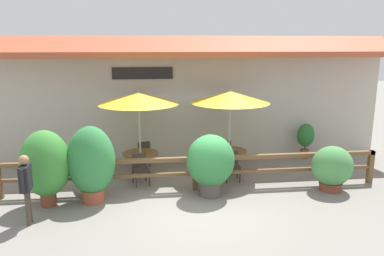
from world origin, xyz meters
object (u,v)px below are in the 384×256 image
chair_near_streetside (140,167)px  dining_table_middle (229,155)px  patio_umbrella_near (139,98)px  dining_table_near (140,157)px  chair_near_wallside (143,152)px  chair_middle_streetside (232,164)px  pedestrian (26,180)px  potted_plant_small_flowering (91,162)px  potted_plant_broad_leaf (46,165)px  potted_plant_tall_tropical (211,162)px  potted_plant_entrance_palm (332,167)px  potted_plant_corner_fern (306,137)px  patio_umbrella_middle (230,97)px

chair_near_streetside → dining_table_middle: (2.74, 0.72, 0.07)m
patio_umbrella_near → dining_table_middle: 3.30m
dining_table_near → chair_near_wallside: 0.80m
chair_middle_streetside → pedestrian: (-5.11, -2.18, 0.54)m
chair_near_wallside → pedestrian: pedestrian is taller
patio_umbrella_near → potted_plant_small_flowering: (-1.17, -1.91, -1.33)m
chair_near_streetside → potted_plant_broad_leaf: (-2.26, -1.24, 0.58)m
dining_table_near → chair_near_streetside: bearing=-89.4°
potted_plant_broad_leaf → chair_near_wallside: bearing=50.5°
potted_plant_tall_tropical → potted_plant_entrance_palm: bearing=-0.4°
chair_middle_streetside → potted_plant_entrance_palm: 2.76m
patio_umbrella_near → potted_plant_small_flowering: bearing=-121.6°
dining_table_middle → potted_plant_corner_fern: bearing=21.0°
potted_plant_corner_fern → potted_plant_entrance_palm: bearing=-99.8°
patio_umbrella_middle → potted_plant_small_flowering: bearing=-154.9°
potted_plant_broad_leaf → patio_umbrella_near: bearing=42.0°
potted_plant_broad_leaf → pedestrian: 0.99m
potted_plant_entrance_palm → potted_plant_corner_fern: size_ratio=1.00×
chair_near_streetside → potted_plant_corner_fern: 6.03m
patio_umbrella_near → pedestrian: bearing=-129.0°
chair_near_streetside → potted_plant_entrance_palm: potted_plant_entrance_palm is taller
chair_middle_streetside → patio_umbrella_middle: bearing=87.3°
potted_plant_entrance_palm → pedestrian: bearing=-171.7°
chair_near_wallside → chair_middle_streetside: 3.07m
patio_umbrella_near → potted_plant_broad_leaf: (-2.25, -2.03, -1.31)m
patio_umbrella_near → dining_table_near: (0.00, 0.00, -1.81)m
chair_near_streetside → patio_umbrella_middle: 3.41m
patio_umbrella_near → chair_near_wallside: bearing=84.6°
patio_umbrella_near → dining_table_near: bearing=0.0°
potted_plant_small_flowering → chair_near_wallside: bearing=65.2°
dining_table_near → potted_plant_tall_tropical: size_ratio=0.65×
chair_near_streetside → potted_plant_broad_leaf: 2.64m
chair_middle_streetside → dining_table_middle: bearing=87.3°
patio_umbrella_middle → pedestrian: patio_umbrella_middle is taller
potted_plant_broad_leaf → potted_plant_corner_fern: bearing=21.2°
potted_plant_corner_fern → pedestrian: bearing=-153.5°
dining_table_near → dining_table_middle: 2.75m
potted_plant_small_flowering → potted_plant_tall_tropical: 3.04m
dining_table_near → potted_plant_broad_leaf: size_ratio=0.56×
chair_near_streetside → pedestrian: size_ratio=0.54×
chair_near_wallside → patio_umbrella_middle: 3.39m
patio_umbrella_middle → potted_plant_corner_fern: (2.98, 1.14, -1.61)m
potted_plant_broad_leaf → potted_plant_tall_tropical: potted_plant_broad_leaf is taller
chair_near_wallside → dining_table_middle: size_ratio=0.80×
patio_umbrella_near → chair_near_wallside: 2.05m
dining_table_middle → chair_near_wallside: bearing=162.2°
patio_umbrella_near → potted_plant_tall_tropical: size_ratio=1.56×
chair_middle_streetside → potted_plant_tall_tropical: size_ratio=0.52×
dining_table_near → chair_middle_streetside: size_ratio=1.25×
potted_plant_small_flowering → potted_plant_tall_tropical: (3.04, 0.04, -0.12)m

